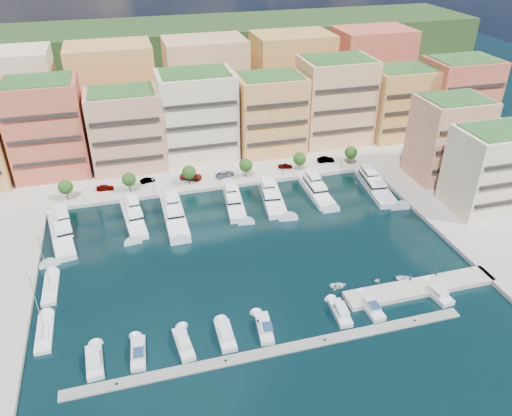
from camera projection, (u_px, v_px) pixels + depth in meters
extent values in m
plane|color=black|center=(249.00, 251.00, 112.22)|extent=(400.00, 400.00, 0.00)
cube|color=#9E998E|center=(201.00, 145.00, 163.54)|extent=(220.00, 64.00, 2.00)
cube|color=#9E998E|center=(506.00, 230.00, 119.85)|extent=(34.00, 76.00, 2.00)
cube|color=#213616|center=(180.00, 99.00, 203.26)|extent=(240.00, 40.00, 58.00)
cube|color=gray|center=(276.00, 351.00, 86.71)|extent=(72.00, 2.20, 0.35)
cube|color=#9E998E|center=(420.00, 289.00, 100.91)|extent=(32.00, 5.00, 2.00)
cube|color=#BB4B3E|center=(47.00, 129.00, 137.98)|extent=(20.00, 16.00, 26.00)
cube|color=black|center=(45.00, 140.00, 131.15)|extent=(18.40, 0.50, 0.90)
cube|color=#205222|center=(36.00, 81.00, 131.12)|extent=(17.60, 14.08, 0.80)
cube|color=tan|center=(126.00, 131.00, 142.17)|extent=(20.00, 15.00, 22.00)
cube|color=black|center=(127.00, 141.00, 135.76)|extent=(18.40, 0.50, 0.90)
cube|color=#205222|center=(120.00, 92.00, 136.34)|extent=(17.60, 13.20, 0.80)
cube|color=#FBE5C2|center=(197.00, 116.00, 147.89)|extent=(22.00, 16.00, 25.00)
cube|color=black|center=(202.00, 126.00, 141.06)|extent=(20.24, 0.50, 0.90)
cube|color=#205222|center=(195.00, 73.00, 141.28)|extent=(19.36, 14.08, 0.80)
cube|color=#DF9653|center=(270.00, 115.00, 151.80)|extent=(20.00, 15.00, 23.00)
cube|color=black|center=(278.00, 124.00, 145.38)|extent=(18.40, 0.50, 0.90)
cube|color=#205222|center=(271.00, 76.00, 145.70)|extent=(17.60, 13.20, 0.80)
cube|color=#EBB57C|center=(335.00, 102.00, 157.74)|extent=(22.00, 16.00, 26.00)
cube|color=black|center=(346.00, 110.00, 150.91)|extent=(20.24, 0.50, 0.90)
cube|color=#205222|center=(338.00, 59.00, 150.88)|extent=(19.36, 14.08, 0.80)
cube|color=gold|center=(399.00, 104.00, 162.17)|extent=(20.00, 15.00, 22.00)
cube|color=black|center=(412.00, 112.00, 155.75)|extent=(18.40, 0.50, 0.90)
cube|color=#205222|center=(405.00, 69.00, 156.33)|extent=(17.60, 13.20, 0.80)
cube|color=#BB4B3E|center=(457.00, 97.00, 164.59)|extent=(22.00, 16.00, 24.00)
cube|color=black|center=(473.00, 105.00, 157.77)|extent=(20.24, 0.50, 0.90)
cube|color=#205222|center=(465.00, 59.00, 158.24)|extent=(19.36, 14.08, 0.80)
cube|color=tan|center=(448.00, 139.00, 136.88)|extent=(18.00, 14.00, 22.00)
cube|color=black|center=(464.00, 150.00, 130.88)|extent=(16.56, 0.50, 0.90)
cube|color=#205222|center=(456.00, 99.00, 131.04)|extent=(15.84, 12.32, 0.80)
cube|color=#FBE5C2|center=(490.00, 171.00, 122.49)|extent=(18.00, 14.00, 20.00)
cube|color=black|center=(510.00, 184.00, 116.49)|extent=(16.56, 0.50, 0.90)
cube|color=#205222|center=(501.00, 131.00, 117.17)|extent=(15.84, 12.32, 0.80)
cube|color=#FBE5C2|center=(13.00, 100.00, 152.64)|extent=(26.00, 18.00, 30.00)
cube|color=#DF9653|center=(114.00, 92.00, 159.53)|extent=(26.00, 18.00, 30.00)
cube|color=#EBB57C|center=(206.00, 85.00, 166.42)|extent=(26.00, 18.00, 30.00)
cube|color=gold|center=(291.00, 78.00, 173.32)|extent=(26.00, 18.00, 30.00)
cube|color=#BB4B3E|center=(370.00, 71.00, 180.21)|extent=(26.00, 18.00, 30.00)
cylinder|color=#473323|center=(67.00, 195.00, 129.48)|extent=(0.24, 0.24, 3.00)
sphere|color=#184112|center=(65.00, 187.00, 128.32)|extent=(3.80, 3.80, 3.80)
cylinder|color=#473323|center=(130.00, 187.00, 133.15)|extent=(0.24, 0.24, 3.00)
sphere|color=#184112|center=(129.00, 179.00, 132.00)|extent=(3.80, 3.80, 3.80)
cylinder|color=#473323|center=(189.00, 179.00, 136.83)|extent=(0.24, 0.24, 3.00)
sphere|color=#184112|center=(189.00, 172.00, 135.68)|extent=(3.80, 3.80, 3.80)
cylinder|color=#473323|center=(246.00, 172.00, 140.51)|extent=(0.24, 0.24, 3.00)
sphere|color=#184112|center=(246.00, 165.00, 139.35)|extent=(3.80, 3.80, 3.80)
cylinder|color=#473323|center=(299.00, 166.00, 144.18)|extent=(0.24, 0.24, 3.00)
sphere|color=#184112|center=(300.00, 159.00, 143.03)|extent=(3.80, 3.80, 3.80)
cylinder|color=#473323|center=(350.00, 159.00, 147.86)|extent=(0.24, 0.24, 3.00)
sphere|color=#184112|center=(351.00, 153.00, 146.71)|extent=(3.80, 3.80, 3.80)
cylinder|color=black|center=(83.00, 195.00, 128.24)|extent=(0.10, 0.10, 4.00)
sphere|color=#FFF2CC|center=(81.00, 188.00, 127.19)|extent=(0.30, 0.30, 0.30)
cylinder|color=black|center=(153.00, 186.00, 132.37)|extent=(0.10, 0.10, 4.00)
sphere|color=#FFF2CC|center=(152.00, 179.00, 131.32)|extent=(0.30, 0.30, 0.30)
cylinder|color=black|center=(220.00, 178.00, 136.51)|extent=(0.10, 0.10, 4.00)
sphere|color=#FFF2CC|center=(219.00, 171.00, 135.46)|extent=(0.30, 0.30, 0.30)
cylinder|color=black|center=(282.00, 170.00, 140.64)|extent=(0.10, 0.10, 4.00)
sphere|color=#FFF2CC|center=(282.00, 164.00, 139.59)|extent=(0.30, 0.30, 0.30)
cylinder|color=black|center=(341.00, 163.00, 144.78)|extent=(0.10, 0.10, 4.00)
sphere|color=#FFF2CC|center=(342.00, 156.00, 143.73)|extent=(0.30, 0.30, 0.30)
cube|color=white|center=(61.00, 235.00, 117.38)|extent=(7.94, 22.72, 2.30)
cube|color=white|center=(60.00, 222.00, 118.18)|extent=(5.51, 12.69, 1.80)
cube|color=black|center=(60.00, 222.00, 118.18)|extent=(5.58, 12.76, 0.55)
cube|color=white|center=(59.00, 213.00, 118.83)|extent=(3.65, 7.03, 1.40)
cylinder|color=#B2B2B7|center=(58.00, 204.00, 119.12)|extent=(0.14, 0.14, 1.80)
cube|color=white|center=(134.00, 220.00, 122.85)|extent=(5.97, 18.79, 2.30)
cube|color=white|center=(132.00, 209.00, 123.33)|extent=(4.40, 10.45, 1.80)
cube|color=black|center=(132.00, 209.00, 123.33)|extent=(4.46, 10.51, 0.55)
cube|color=white|center=(131.00, 201.00, 123.74)|extent=(3.03, 5.76, 1.40)
cylinder|color=#B2B2B7|center=(130.00, 193.00, 123.83)|extent=(0.14, 0.14, 1.80)
cube|color=black|center=(134.00, 222.00, 123.08)|extent=(6.03, 18.85, 0.35)
cube|color=white|center=(175.00, 217.00, 124.03)|extent=(4.93, 21.11, 2.30)
cube|color=white|center=(173.00, 206.00, 124.73)|extent=(4.03, 11.61, 1.80)
cube|color=black|center=(173.00, 206.00, 124.73)|extent=(4.09, 11.67, 0.55)
cube|color=white|center=(171.00, 197.00, 125.31)|extent=(2.95, 6.34, 1.40)
cylinder|color=#B2B2B7|center=(170.00, 189.00, 125.54)|extent=(0.14, 0.14, 1.80)
cube|color=white|center=(234.00, 205.00, 129.26)|extent=(5.86, 17.55, 2.30)
cube|color=white|center=(233.00, 195.00, 129.64)|extent=(4.34, 9.77, 1.80)
cube|color=black|center=(233.00, 195.00, 129.64)|extent=(4.41, 9.83, 0.55)
cube|color=white|center=(231.00, 187.00, 129.96)|extent=(3.00, 5.39, 1.40)
cylinder|color=#B2B2B7|center=(230.00, 180.00, 129.99)|extent=(0.14, 0.14, 1.80)
cube|color=white|center=(272.00, 201.00, 131.16)|extent=(7.22, 18.77, 2.30)
cube|color=white|center=(270.00, 191.00, 131.62)|extent=(5.28, 10.49, 1.80)
cube|color=black|center=(270.00, 191.00, 131.62)|extent=(5.35, 10.56, 0.55)
cube|color=white|center=(269.00, 183.00, 132.01)|extent=(3.62, 5.82, 1.40)
cylinder|color=#B2B2B7|center=(268.00, 175.00, 132.10)|extent=(0.14, 0.14, 1.80)
cube|color=black|center=(272.00, 202.00, 131.39)|extent=(7.28, 18.82, 0.35)
cube|color=white|center=(317.00, 193.00, 134.47)|extent=(5.04, 17.44, 2.30)
cube|color=white|center=(315.00, 184.00, 134.85)|extent=(4.02, 9.62, 1.80)
cube|color=black|center=(315.00, 184.00, 134.85)|extent=(4.09, 9.68, 0.55)
cube|color=white|center=(313.00, 176.00, 135.18)|extent=(2.90, 5.26, 1.40)
cylinder|color=#B2B2B7|center=(312.00, 169.00, 135.22)|extent=(0.14, 0.14, 1.80)
cube|color=white|center=(375.00, 189.00, 136.79)|extent=(7.55, 21.37, 2.30)
cube|color=white|center=(373.00, 179.00, 137.47)|extent=(5.50, 11.92, 1.80)
cube|color=black|center=(373.00, 179.00, 137.47)|extent=(5.57, 11.99, 0.55)
cube|color=white|center=(371.00, 171.00, 138.03)|extent=(3.76, 6.60, 1.40)
cylinder|color=#B2B2B7|center=(369.00, 164.00, 138.25)|extent=(0.14, 0.14, 1.80)
cube|color=silver|center=(95.00, 363.00, 84.14)|extent=(3.12, 7.63, 1.40)
cube|color=silver|center=(94.00, 359.00, 83.17)|extent=(2.32, 3.70, 1.10)
cube|color=black|center=(94.00, 354.00, 84.54)|extent=(1.97, 0.20, 0.55)
cube|color=silver|center=(138.00, 354.00, 85.81)|extent=(2.96, 7.69, 1.40)
cube|color=silver|center=(138.00, 350.00, 84.83)|extent=(2.15, 3.74, 1.10)
cube|color=black|center=(137.00, 345.00, 86.21)|extent=(1.77, 0.22, 0.55)
cube|color=navy|center=(138.00, 352.00, 83.71)|extent=(1.87, 2.37, 0.12)
cube|color=silver|center=(184.00, 345.00, 87.61)|extent=(3.20, 8.03, 1.40)
cube|color=silver|center=(184.00, 341.00, 86.62)|extent=(2.28, 3.92, 1.10)
cube|color=black|center=(182.00, 336.00, 88.04)|extent=(1.78, 0.27, 0.55)
cube|color=silver|center=(226.00, 337.00, 89.34)|extent=(2.83, 7.44, 1.40)
cube|color=silver|center=(226.00, 333.00, 88.37)|extent=(2.19, 3.58, 1.10)
cube|color=black|center=(224.00, 328.00, 89.72)|extent=(1.99, 0.12, 0.55)
cube|color=silver|center=(264.00, 329.00, 91.00)|extent=(3.37, 8.00, 1.40)
cube|color=silver|center=(265.00, 325.00, 90.01)|extent=(2.35, 3.93, 1.10)
cube|color=black|center=(263.00, 320.00, 91.43)|extent=(1.78, 0.31, 0.55)
cube|color=navy|center=(267.00, 326.00, 88.87)|extent=(1.99, 2.52, 0.12)
cube|color=silver|center=(340.00, 314.00, 94.45)|extent=(3.04, 7.49, 1.40)
cube|color=silver|center=(342.00, 310.00, 93.48)|extent=(2.21, 3.65, 1.10)
cube|color=black|center=(338.00, 306.00, 94.82)|extent=(1.80, 0.24, 0.55)
cube|color=silver|center=(370.00, 308.00, 95.89)|extent=(2.71, 7.79, 1.40)
cube|color=silver|center=(372.00, 304.00, 94.90)|extent=(2.07, 3.75, 1.10)
cube|color=black|center=(368.00, 300.00, 96.31)|extent=(1.85, 0.13, 0.55)
cube|color=navy|center=(375.00, 305.00, 93.76)|extent=(1.84, 2.35, 0.12)
cube|color=silver|center=(436.00, 294.00, 99.22)|extent=(3.69, 7.57, 1.40)
cube|color=silver|center=(439.00, 290.00, 98.25)|extent=(2.61, 3.74, 1.10)
cube|color=black|center=(434.00, 287.00, 99.58)|extent=(2.03, 0.35, 0.55)
cube|color=white|center=(45.00, 334.00, 90.01)|extent=(2.87, 10.02, 1.20)
cube|color=white|center=(43.00, 334.00, 88.72)|extent=(1.70, 2.51, 0.60)
cylinder|color=#B2B2B7|center=(37.00, 304.00, 87.04)|extent=(0.14, 0.14, 12.00)
cylinder|color=#B2B2B7|center=(42.00, 333.00, 87.94)|extent=(0.13, 4.50, 0.10)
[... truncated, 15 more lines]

